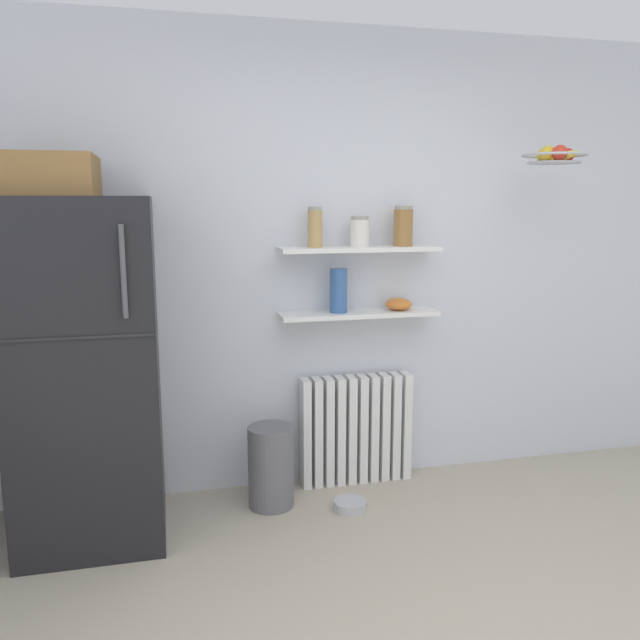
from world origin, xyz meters
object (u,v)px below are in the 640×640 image
at_px(vase, 338,291).
at_px(radiator, 356,429).
at_px(storage_jar_2, 403,226).
at_px(storage_jar_0, 315,227).
at_px(refrigerator, 85,363).
at_px(pet_food_bowl, 350,505).
at_px(shelf_bowl, 399,304).
at_px(storage_jar_1, 360,232).
at_px(hanging_fruit_basket, 555,156).
at_px(trash_bin, 271,466).

bearing_deg(vase, radiator, 13.94).
bearing_deg(storage_jar_2, storage_jar_0, -180.00).
height_order(refrigerator, pet_food_bowl, refrigerator).
xyz_separation_m(refrigerator, shelf_bowl, (1.70, 0.24, 0.19)).
xyz_separation_m(storage_jar_1, hanging_fruit_basket, (1.02, -0.27, 0.41)).
distance_m(radiator, trash_bin, 0.59).
bearing_deg(shelf_bowl, refrigerator, -171.94).
distance_m(storage_jar_1, vase, 0.35).
height_order(storage_jar_2, pet_food_bowl, storage_jar_2).
xyz_separation_m(refrigerator, trash_bin, (0.91, 0.07, -0.65)).
xyz_separation_m(storage_jar_1, vase, (-0.12, 0.00, -0.33)).
bearing_deg(vase, trash_bin, -158.24).
height_order(radiator, storage_jar_1, storage_jar_1).
height_order(refrigerator, storage_jar_1, refrigerator).
bearing_deg(radiator, refrigerator, -169.49).
relative_size(storage_jar_2, trash_bin, 0.50).
height_order(refrigerator, storage_jar_2, refrigerator).
bearing_deg(hanging_fruit_basket, trash_bin, 176.36).
bearing_deg(storage_jar_1, trash_bin, -162.74).
relative_size(storage_jar_0, hanging_fruit_basket, 0.64).
distance_m(storage_jar_2, vase, 0.52).
bearing_deg(storage_jar_1, hanging_fruit_basket, -14.80).
bearing_deg(storage_jar_1, storage_jar_2, 0.00).
relative_size(storage_jar_1, pet_food_bowl, 0.96).
relative_size(shelf_bowl, pet_food_bowl, 0.87).
distance_m(refrigerator, vase, 1.39).
height_order(storage_jar_0, trash_bin, storage_jar_0).
relative_size(storage_jar_1, storage_jar_2, 0.75).
distance_m(storage_jar_0, hanging_fruit_basket, 1.36).
xyz_separation_m(radiator, pet_food_bowl, (-0.14, -0.35, -0.30)).
xyz_separation_m(storage_jar_1, storage_jar_2, (0.26, 0.00, 0.03)).
distance_m(refrigerator, storage_jar_2, 1.84).
relative_size(pet_food_bowl, hanging_fruit_basket, 0.51).
relative_size(radiator, storage_jar_0, 2.98).
xyz_separation_m(storage_jar_0, storage_jar_1, (0.26, 0.00, -0.03)).
height_order(shelf_bowl, trash_bin, shelf_bowl).
distance_m(storage_jar_0, storage_jar_1, 0.26).
bearing_deg(vase, refrigerator, -169.81).
bearing_deg(radiator, storage_jar_0, -173.32).
bearing_deg(refrigerator, trash_bin, 4.44).
relative_size(radiator, vase, 2.67).
xyz_separation_m(vase, trash_bin, (-0.42, -0.17, -0.93)).
bearing_deg(storage_jar_1, pet_food_bowl, -113.27).
relative_size(refrigerator, pet_food_bowl, 10.49).
bearing_deg(trash_bin, shelf_bowl, 12.19).
distance_m(radiator, storage_jar_0, 1.22).
xyz_separation_m(storage_jar_0, storage_jar_2, (0.51, 0.00, 0.00)).
xyz_separation_m(storage_jar_0, pet_food_bowl, (0.12, -0.32, -1.49)).
bearing_deg(pet_food_bowl, storage_jar_2, 39.11).
height_order(storage_jar_1, trash_bin, storage_jar_1).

